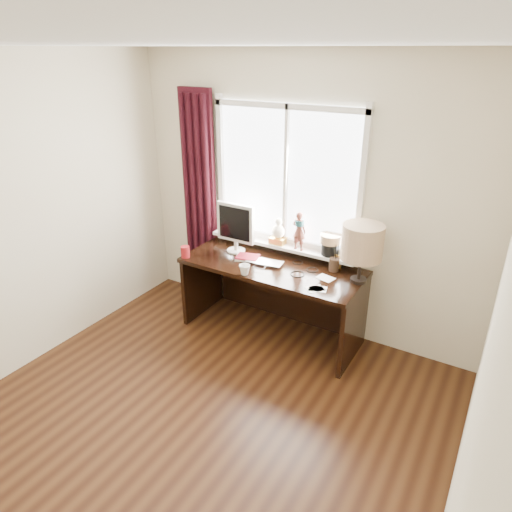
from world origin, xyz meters
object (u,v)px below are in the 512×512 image
Objects in this scene: mug at (245,269)px; red_cup at (185,252)px; monitor at (236,225)px; table_lamp at (362,243)px; laptop at (265,262)px; desk at (277,284)px.

mug is 0.89× the size of red_cup.
monitor is 0.94× the size of table_lamp.
red_cup is 0.21× the size of table_lamp.
red_cup is (-0.73, -0.26, 0.04)m from laptop.
mug is at bearing -157.05° from table_lamp.
monitor is at bearing 47.00° from red_cup.
table_lamp is at bearing -0.06° from monitor.
table_lamp reaches higher than red_cup.
desk is (0.07, 0.11, -0.26)m from laptop.
monitor is at bearing -179.00° from desk.
table_lamp is (1.60, 0.36, 0.31)m from red_cup.
mug reaches higher than laptop.
table_lamp is at bearing 12.85° from red_cup.
red_cup is 0.07× the size of desk.
red_cup reaches higher than laptop.
monitor reaches higher than mug.
table_lamp is (0.92, 0.39, 0.31)m from mug.
red_cup is at bearing -168.14° from laptop.
laptop is 0.20× the size of desk.
red_cup is 0.55m from monitor.
monitor is 1.26m from table_lamp.
table_lamp is at bearing -0.74° from laptop.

